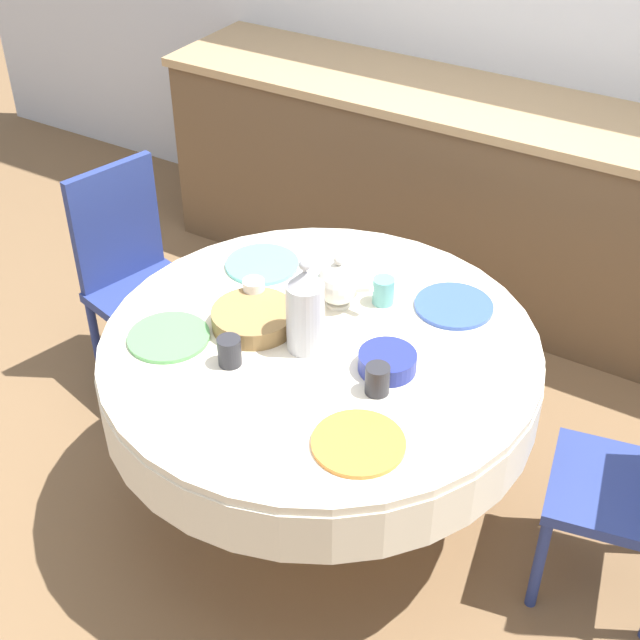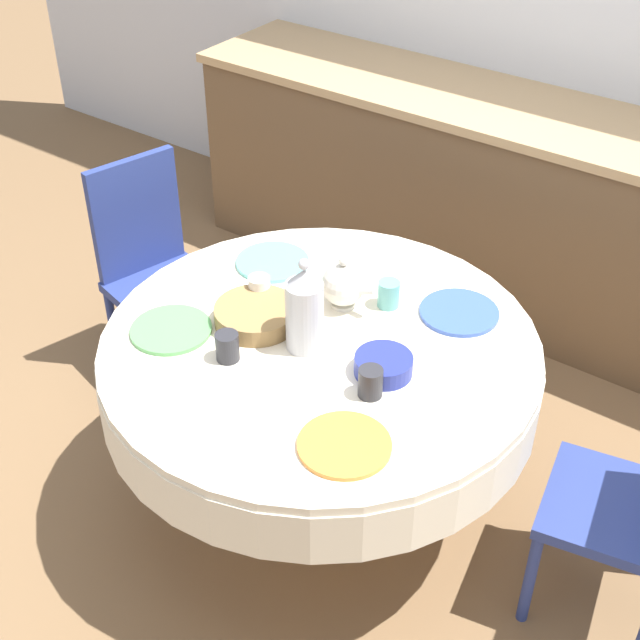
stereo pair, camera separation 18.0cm
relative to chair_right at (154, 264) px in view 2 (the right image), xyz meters
name	(u,v)px [view 2 (the right image)]	position (x,y,z in m)	size (l,w,h in m)	color
ground_plane	(320,501)	(1.01, -0.26, -0.50)	(12.00, 12.00, 0.00)	brown
wall_back	(587,6)	(1.01, 1.63, 0.80)	(7.00, 0.05, 2.60)	silver
kitchen_counter	(525,213)	(1.01, 1.29, -0.02)	(3.24, 0.64, 0.95)	brown
dining_table	(320,370)	(1.01, -0.26, 0.11)	(1.40, 1.40, 0.73)	olive
chair_right	(154,264)	(0.00, 0.00, 0.00)	(0.49, 0.49, 0.92)	navy
plate_near_left	(171,330)	(0.60, -0.50, 0.24)	(0.26, 0.26, 0.01)	#5BA85B
cup_near_left	(227,347)	(0.84, -0.50, 0.28)	(0.07, 0.07, 0.09)	#28282D
plate_near_right	(344,445)	(1.34, -0.60, 0.24)	(0.26, 0.26, 0.01)	orange
cup_near_right	(371,382)	(1.28, -0.38, 0.28)	(0.07, 0.07, 0.09)	#28282D
plate_far_left	(273,262)	(0.61, 0.00, 0.24)	(0.26, 0.26, 0.01)	#60BCB7
cup_far_left	(259,289)	(0.72, -0.20, 0.28)	(0.07, 0.07, 0.09)	white
plate_far_right	(459,312)	(1.29, 0.12, 0.24)	(0.26, 0.26, 0.01)	#3856AD
cup_far_right	(389,294)	(1.08, 0.02, 0.28)	(0.07, 0.07, 0.09)	#5BA39E
coffee_carafe	(304,310)	(0.99, -0.31, 0.37)	(0.12, 0.12, 0.32)	#B2B2B7
teapot	(344,285)	(0.96, -0.06, 0.32)	(0.20, 0.14, 0.19)	silver
bread_basket	(256,315)	(0.79, -0.30, 0.26)	(0.27, 0.27, 0.06)	olive
fruit_bowl	(384,365)	(1.26, -0.28, 0.26)	(0.18, 0.18, 0.06)	navy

